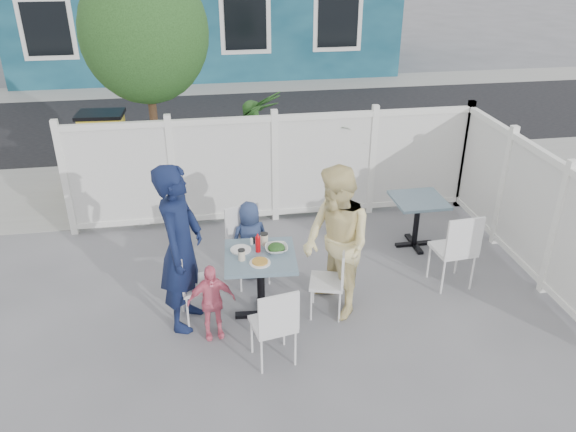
{
  "coord_description": "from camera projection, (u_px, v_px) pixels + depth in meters",
  "views": [
    {
      "loc": [
        -0.91,
        -5.06,
        3.86
      ],
      "look_at": [
        -0.02,
        0.45,
        1.03
      ],
      "focal_mm": 35.0,
      "sensor_mm": 36.0,
      "label": 1
    }
  ],
  "objects": [
    {
      "name": "chair_right",
      "position": [
        333.0,
        276.0,
        6.15
      ],
      "size": [
        0.46,
        0.47,
        0.84
      ],
      "rotation": [
        0.0,
        0.0,
        1.3
      ],
      "color": "white",
      "rests_on": "ground"
    },
    {
      "name": "coffee_cup_a",
      "position": [
        242.0,
        255.0,
        5.84
      ],
      "size": [
        0.07,
        0.07,
        0.11
      ],
      "primitive_type": "cylinder",
      "color": "beige",
      "rests_on": "main_table"
    },
    {
      "name": "chair_left",
      "position": [
        191.0,
        279.0,
        6.02
      ],
      "size": [
        0.46,
        0.48,
        0.91
      ],
      "rotation": [
        0.0,
        0.0,
        -1.4
      ],
      "color": "white",
      "rests_on": "ground"
    },
    {
      "name": "chair_back",
      "position": [
        246.0,
        239.0,
        6.77
      ],
      "size": [
        0.53,
        0.52,
        0.95
      ],
      "rotation": [
        0.0,
        0.0,
        3.44
      ],
      "color": "white",
      "rests_on": "ground"
    },
    {
      "name": "woman",
      "position": [
        336.0,
        244.0,
        6.02
      ],
      "size": [
        0.88,
        1.0,
        1.74
      ],
      "primitive_type": "imported",
      "rotation": [
        0.0,
        0.0,
        -1.27
      ],
      "color": "#F6D254",
      "rests_on": "ground"
    },
    {
      "name": "fence_right",
      "position": [
        527.0,
        211.0,
        6.93
      ],
      "size": [
        0.08,
        3.66,
        1.6
      ],
      "rotation": [
        0.0,
        0.0,
        1.57
      ],
      "color": "white",
      "rests_on": "ground"
    },
    {
      "name": "utility_cabinet",
      "position": [
        106.0,
        153.0,
        9.22
      ],
      "size": [
        0.69,
        0.51,
        1.24
      ],
      "primitive_type": "cube",
      "rotation": [
        0.0,
        0.0,
        -0.06
      ],
      "color": "gold",
      "rests_on": "ground"
    },
    {
      "name": "potted_shrub_a",
      "position": [
        258.0,
        148.0,
        8.65
      ],
      "size": [
        1.38,
        1.38,
        1.76
      ],
      "primitive_type": "imported",
      "rotation": [
        0.0,
        0.0,
        4.1
      ],
      "color": "#1C3A17",
      "rests_on": "ground"
    },
    {
      "name": "salad_bowl",
      "position": [
        276.0,
        249.0,
        6.01
      ],
      "size": [
        0.24,
        0.24,
        0.06
      ],
      "primitive_type": "imported",
      "color": "white",
      "rests_on": "main_table"
    },
    {
      "name": "spare_table",
      "position": [
        418.0,
        210.0,
        7.49
      ],
      "size": [
        0.67,
        0.67,
        0.71
      ],
      "rotation": [
        0.0,
        0.0,
        0.01
      ],
      "color": "#426572",
      "rests_on": "ground"
    },
    {
      "name": "man",
      "position": [
        181.0,
        248.0,
        5.82
      ],
      "size": [
        0.62,
        0.78,
        1.86
      ],
      "primitive_type": "imported",
      "rotation": [
        0.0,
        0.0,
        1.27
      ],
      "color": "#101A3D",
      "rests_on": "ground"
    },
    {
      "name": "near_sidewalk",
      "position": [
        258.0,
        182.0,
        9.67
      ],
      "size": [
        24.0,
        2.6,
        0.01
      ],
      "primitive_type": "cube",
      "color": "gray",
      "rests_on": "ground"
    },
    {
      "name": "chair_near",
      "position": [
        275.0,
        322.0,
        5.39
      ],
      "size": [
        0.47,
        0.46,
        0.89
      ],
      "rotation": [
        0.0,
        0.0,
        0.19
      ],
      "color": "white",
      "rests_on": "ground"
    },
    {
      "name": "chair_spare",
      "position": [
        457.0,
        246.0,
        6.57
      ],
      "size": [
        0.48,
        0.47,
        0.99
      ],
      "rotation": [
        0.0,
        0.0,
        0.08
      ],
      "color": "white",
      "rests_on": "ground"
    },
    {
      "name": "main_table",
      "position": [
        261.0,
        269.0,
        6.04
      ],
      "size": [
        0.8,
        0.8,
        0.8
      ],
      "rotation": [
        0.0,
        0.0,
        -0.07
      ],
      "color": "#426572",
      "rests_on": "ground"
    },
    {
      "name": "ground",
      "position": [
        296.0,
        315.0,
        6.33
      ],
      "size": [
        80.0,
        80.0,
        0.0
      ],
      "primitive_type": "plane",
      "color": "slate"
    },
    {
      "name": "potted_shrub_b",
      "position": [
        341.0,
        156.0,
        8.83
      ],
      "size": [
        1.6,
        1.65,
        1.41
      ],
      "primitive_type": "imported",
      "rotation": [
        0.0,
        0.0,
        5.26
      ],
      "color": "#1C3A17",
      "rests_on": "ground"
    },
    {
      "name": "plate_side",
      "position": [
        241.0,
        250.0,
        6.04
      ],
      "size": [
        0.23,
        0.23,
        0.02
      ],
      "primitive_type": "cylinder",
      "color": "white",
      "rests_on": "main_table"
    },
    {
      "name": "ketchup_bottle",
      "position": [
        258.0,
        244.0,
        5.98
      ],
      "size": [
        0.05,
        0.05,
        0.18
      ],
      "primitive_type": "cylinder",
      "color": "red",
      "rests_on": "main_table"
    },
    {
      "name": "coffee_cup_b",
      "position": [
        264.0,
        239.0,
        6.13
      ],
      "size": [
        0.08,
        0.08,
        0.13
      ],
      "primitive_type": "cylinder",
      "color": "beige",
      "rests_on": "main_table"
    },
    {
      "name": "pepper_shaker",
      "position": [
        254.0,
        240.0,
        6.16
      ],
      "size": [
        0.03,
        0.03,
        0.08
      ],
      "primitive_type": "cylinder",
      "color": "black",
      "rests_on": "main_table"
    },
    {
      "name": "fence_back",
      "position": [
        275.0,
        170.0,
        8.1
      ],
      "size": [
        5.86,
        0.08,
        1.6
      ],
      "color": "white",
      "rests_on": "ground"
    },
    {
      "name": "toddler",
      "position": [
        211.0,
        302.0,
        5.82
      ],
      "size": [
        0.53,
        0.27,
        0.86
      ],
      "primitive_type": "imported",
      "rotation": [
        0.0,
        0.0,
        0.12
      ],
      "color": "pink",
      "rests_on": "ground"
    },
    {
      "name": "boy",
      "position": [
        250.0,
        240.0,
        6.86
      ],
      "size": [
        0.55,
        0.43,
        0.99
      ],
      "primitive_type": "imported",
      "rotation": [
        0.0,
        0.0,
        3.41
      ],
      "color": "navy",
      "rests_on": "ground"
    },
    {
      "name": "far_sidewalk",
      "position": [
        231.0,
        86.0,
        15.66
      ],
      "size": [
        24.0,
        1.6,
        0.01
      ],
      "primitive_type": "cube",
      "color": "gray",
      "rests_on": "ground"
    },
    {
      "name": "tree",
      "position": [
        144.0,
        34.0,
        7.84
      ],
      "size": [
        1.8,
        1.62,
        3.59
      ],
      "color": "#382316",
      "rests_on": "ground"
    },
    {
      "name": "salt_shaker",
      "position": [
        252.0,
        241.0,
        6.14
      ],
      "size": [
        0.03,
        0.03,
        0.07
      ],
      "primitive_type": "cylinder",
      "color": "white",
      "rests_on": "main_table"
    },
    {
      "name": "street",
      "position": [
        240.0,
        119.0,
        12.93
      ],
      "size": [
        24.0,
        5.0,
        0.01
      ],
      "primitive_type": "cube",
      "color": "black",
      "rests_on": "ground"
    },
    {
      "name": "plate_main",
      "position": [
        260.0,
        263.0,
        5.8
      ],
      "size": [
        0.22,
        0.22,
        0.01
      ],
      "primitive_type": "cylinder",
      "color": "white",
      "rests_on": "main_table"
    }
  ]
}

